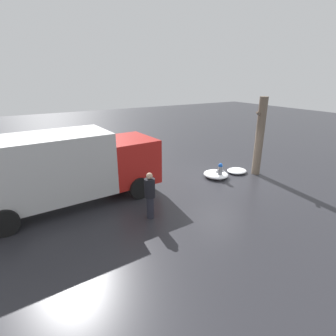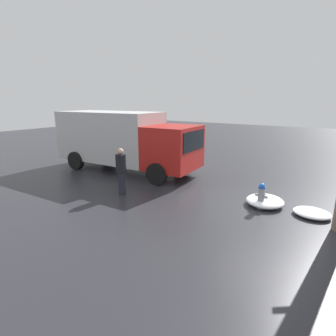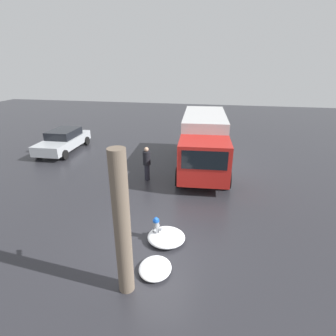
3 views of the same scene
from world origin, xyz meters
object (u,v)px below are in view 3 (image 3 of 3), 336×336
fire_hydrant (156,228)px  pedestrian (147,162)px  tree_trunk (122,226)px  parked_car (63,140)px  delivery_truck (204,140)px

fire_hydrant → pedestrian: 4.86m
fire_hydrant → tree_trunk: size_ratio=0.22×
fire_hydrant → tree_trunk: 2.66m
tree_trunk → pedestrian: bearing=10.3°
parked_car → fire_hydrant: bearing=133.6°
delivery_truck → tree_trunk: bearing=77.7°
fire_hydrant → tree_trunk: bearing=-86.7°
fire_hydrant → pedestrian: bearing=119.9°
delivery_truck → parked_car: (1.06, 9.24, -0.83)m
pedestrian → parked_car: pedestrian is taller
fire_hydrant → delivery_truck: bearing=92.4°
fire_hydrant → delivery_truck: delivery_truck is taller
fire_hydrant → parked_car: parked_car is taller
fire_hydrant → parked_car: 11.43m
tree_trunk → pedestrian: size_ratio=2.26×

